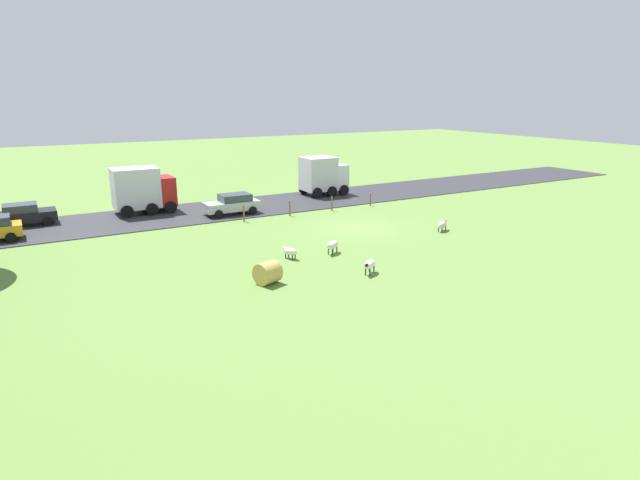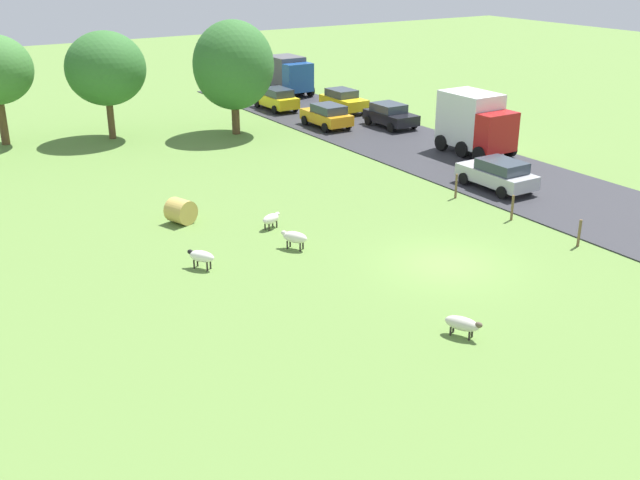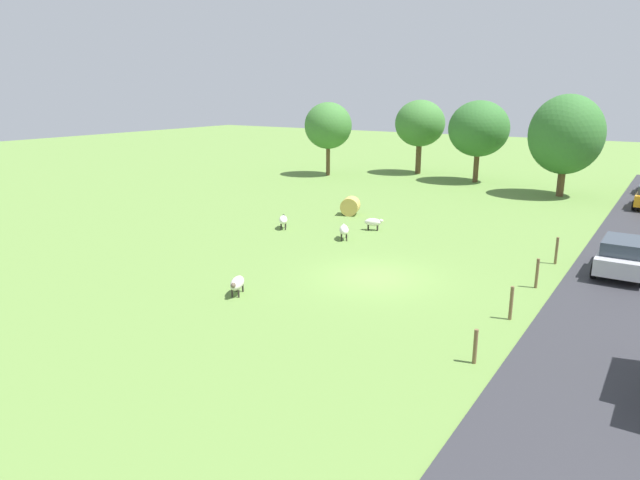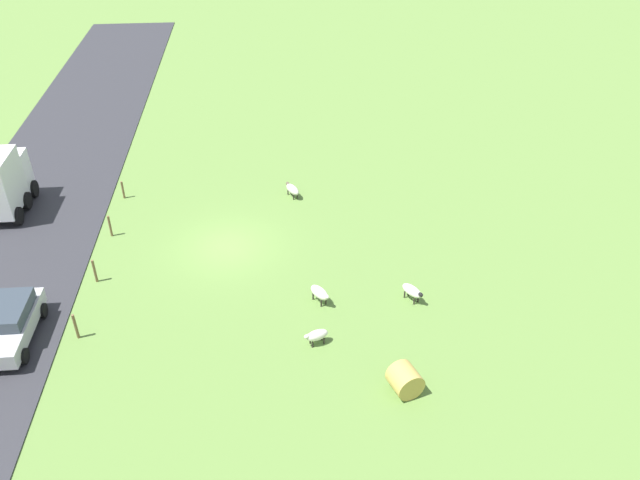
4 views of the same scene
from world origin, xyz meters
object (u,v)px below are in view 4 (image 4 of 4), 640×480
(sheep_2, at_px, (292,189))
(hay_bale_0, at_px, (405,380))
(sheep_1, at_px, (412,291))
(car_0, at_px, (8,323))
(sheep_0, at_px, (320,293))
(sheep_3, at_px, (317,335))

(sheep_2, distance_m, hay_bale_0, 15.40)
(sheep_1, bearing_deg, hay_bale_0, 75.77)
(sheep_2, distance_m, car_0, 16.35)
(sheep_0, xyz_separation_m, sheep_2, (0.79, -9.45, -0.06))
(sheep_2, xyz_separation_m, hay_bale_0, (-3.59, 14.98, 0.11))
(sheep_1, relative_size, car_0, 0.27)
(sheep_3, bearing_deg, sheep_2, -87.91)
(hay_bale_0, bearing_deg, sheep_3, -42.18)
(sheep_1, bearing_deg, sheep_0, -2.82)
(sheep_1, height_order, car_0, car_0)
(sheep_0, relative_size, sheep_2, 0.93)
(sheep_1, xyz_separation_m, sheep_2, (4.94, -9.65, -0.06))
(sheep_1, bearing_deg, sheep_3, 28.81)
(sheep_2, relative_size, sheep_3, 1.17)
(sheep_2, bearing_deg, hay_bale_0, 103.48)
(car_0, bearing_deg, sheep_1, -176.16)
(hay_bale_0, bearing_deg, sheep_2, -76.52)
(sheep_2, bearing_deg, car_0, 41.39)
(sheep_2, xyz_separation_m, sheep_3, (-0.44, 12.13, -0.00))
(sheep_0, relative_size, car_0, 0.28)
(sheep_0, distance_m, sheep_2, 9.48)
(sheep_1, distance_m, hay_bale_0, 5.49)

